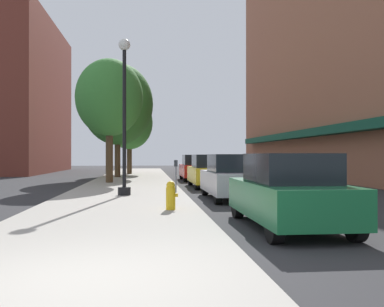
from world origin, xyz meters
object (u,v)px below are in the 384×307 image
object	(u,v)px
parking_meter_near	(176,172)
tree_mid	(118,104)
fire_hydrant	(171,195)
car_yellow	(209,171)
car_green	(288,192)
tree_far	(129,123)
car_silver	(232,177)
lamppost	(124,113)
tree_near	(109,98)
car_red	(195,168)

from	to	relation	value
parking_meter_near	tree_mid	size ratio (longest dim) A/B	0.17
fire_hydrant	car_yellow	world-z (taller)	car_yellow
tree_mid	car_green	bearing A→B (deg)	-76.07
tree_far	car_silver	bearing A→B (deg)	-76.88
fire_hydrant	car_yellow	size ratio (longest dim) A/B	0.18
lamppost	parking_meter_near	distance (m)	3.18
tree_near	tree_mid	bearing A→B (deg)	89.76
tree_mid	fire_hydrant	bearing A→B (deg)	-81.55
parking_meter_near	tree_mid	xyz separation A→B (m)	(-3.22, 12.77, 4.23)
fire_hydrant	parking_meter_near	size ratio (longest dim) A/B	0.60
tree_mid	car_yellow	bearing A→B (deg)	-59.30
lamppost	tree_mid	world-z (taller)	tree_mid
lamppost	car_yellow	size ratio (longest dim) A/B	1.37
tree_mid	car_yellow	world-z (taller)	tree_mid
tree_near	car_red	xyz separation A→B (m)	(5.19, 3.56, -3.99)
tree_far	car_green	bearing A→B (deg)	-80.00
car_silver	tree_far	bearing A→B (deg)	101.07
tree_far	car_green	size ratio (longest dim) A/B	1.48
parking_meter_near	tree_mid	bearing A→B (deg)	104.14
car_red	tree_near	bearing A→B (deg)	-147.50
car_yellow	car_red	size ratio (longest dim) A/B	1.00
car_silver	lamppost	bearing A→B (deg)	167.11
fire_hydrant	tree_near	xyz separation A→B (m)	(-2.74, 12.15, 4.28)
tree_far	tree_near	bearing A→B (deg)	-93.28
tree_mid	car_green	world-z (taller)	tree_mid
tree_far	car_red	world-z (taller)	tree_far
tree_near	car_red	distance (m)	7.45
fire_hydrant	car_green	world-z (taller)	car_green
parking_meter_near	tree_far	bearing A→B (deg)	98.33
fire_hydrant	parking_meter_near	xyz separation A→B (m)	(0.50, 5.47, 0.43)
car_green	car_yellow	xyz separation A→B (m)	(0.00, 12.12, 0.00)
car_green	car_silver	size ratio (longest dim) A/B	1.00
parking_meter_near	car_green	world-z (taller)	car_green
tree_mid	car_silver	world-z (taller)	tree_mid
lamppost	tree_far	distance (m)	18.82
car_red	fire_hydrant	bearing A→B (deg)	-100.81
tree_mid	tree_near	bearing A→B (deg)	-90.24
tree_far	car_silver	world-z (taller)	tree_far
tree_near	car_green	world-z (taller)	tree_near
car_yellow	lamppost	bearing A→B (deg)	-126.84
fire_hydrant	car_red	size ratio (longest dim) A/B	0.18
parking_meter_near	tree_near	world-z (taller)	tree_near
tree_near	car_yellow	bearing A→B (deg)	-26.67
tree_mid	tree_far	bearing A→B (deg)	83.06
parking_meter_near	tree_far	xyz separation A→B (m)	(-2.60, 17.78, 3.32)
car_red	tree_mid	bearing A→B (deg)	151.93
tree_mid	car_yellow	distance (m)	11.02
tree_mid	car_red	size ratio (longest dim) A/B	1.84
lamppost	tree_near	bearing A→B (deg)	99.09
tree_near	car_green	distance (m)	16.12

